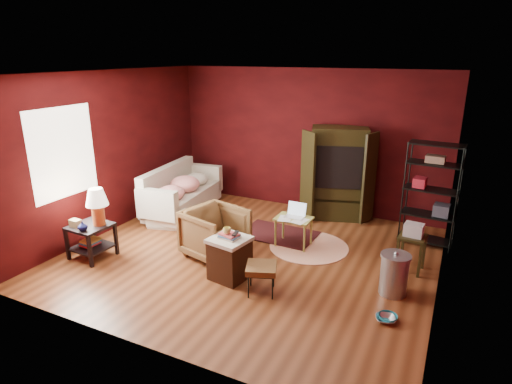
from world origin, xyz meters
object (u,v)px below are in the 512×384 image
(laptop_desk, at_px, (294,221))
(tv_armoire, at_px, (338,172))
(sofa, at_px, (182,195))
(wire_shelving, at_px, (432,191))
(side_table, at_px, (94,217))
(armchair, at_px, (215,231))
(hamper, at_px, (230,257))

(laptop_desk, xyz_separation_m, tv_armoire, (0.28, 1.55, 0.48))
(laptop_desk, height_order, tv_armoire, tv_armoire)
(sofa, xyz_separation_m, wire_shelving, (4.55, 0.55, 0.58))
(sofa, height_order, side_table, side_table)
(side_table, xyz_separation_m, laptop_desk, (2.63, 1.72, -0.23))
(sofa, bearing_deg, wire_shelving, -98.78)
(sofa, distance_m, tv_armoire, 3.10)
(side_table, relative_size, wire_shelving, 0.65)
(laptop_desk, bearing_deg, wire_shelving, 28.01)
(wire_shelving, bearing_deg, armchair, -141.72)
(hamper, bearing_deg, tv_armoire, 76.63)
(tv_armoire, bearing_deg, laptop_desk, -117.38)
(side_table, relative_size, laptop_desk, 1.56)
(laptop_desk, distance_m, tv_armoire, 1.65)
(armchair, bearing_deg, wire_shelving, -42.43)
(tv_armoire, bearing_deg, sofa, -176.59)
(hamper, distance_m, laptop_desk, 1.47)
(armchair, distance_m, hamper, 0.76)
(armchair, relative_size, wire_shelving, 0.50)
(sofa, bearing_deg, side_table, 162.81)
(sofa, xyz_separation_m, laptop_desk, (2.57, -0.48, 0.08))
(armchair, relative_size, hamper, 1.21)
(side_table, xyz_separation_m, hamper, (2.20, 0.32, -0.35))
(sofa, xyz_separation_m, side_table, (-0.06, -2.20, 0.30))
(laptop_desk, height_order, wire_shelving, wire_shelving)
(sofa, height_order, hamper, sofa)
(tv_armoire, distance_m, wire_shelving, 1.78)
(sofa, height_order, armchair, armchair)
(tv_armoire, bearing_deg, side_table, -148.93)
(side_table, height_order, tv_armoire, tv_armoire)
(sofa, distance_m, armchair, 2.10)
(armchair, bearing_deg, hamper, -118.83)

